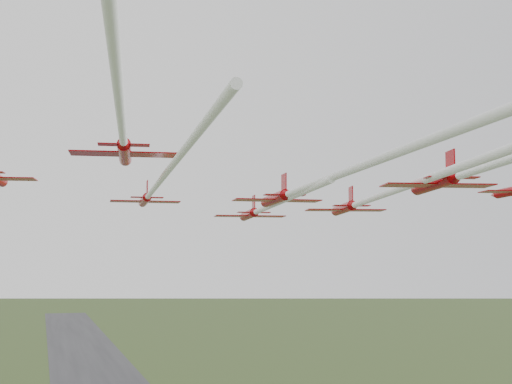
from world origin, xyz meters
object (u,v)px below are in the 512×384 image
object	(u,v)px
jet_lead	(261,209)
jet_row2_left	(157,185)
jet_row4_left	(123,134)
jet_row2_right	(372,199)
jet_row3_mid	(325,180)

from	to	relation	value
jet_lead	jet_row2_left	world-z (taller)	jet_row2_left
jet_row2_left	jet_row4_left	xyz separation A→B (m)	(-5.26, -17.78, 1.72)
jet_row2_right	jet_row3_mid	world-z (taller)	jet_row2_right
jet_lead	jet_row2_left	size ratio (longest dim) A/B	0.77
jet_row2_left	jet_row3_mid	distance (m)	18.79
jet_lead	jet_row4_left	xyz separation A→B (m)	(-21.00, -33.60, 2.58)
jet_row2_left	jet_row3_mid	size ratio (longest dim) A/B	0.93
jet_row2_left	jet_lead	bearing A→B (deg)	49.13
jet_lead	jet_row2_left	bearing A→B (deg)	-127.84
jet_lead	jet_row4_left	size ratio (longest dim) A/B	1.10
jet_row2_left	jet_row3_mid	xyz separation A→B (m)	(12.08, -14.38, -0.68)
jet_lead	jet_row2_right	bearing A→B (deg)	-58.44
jet_row4_left	jet_row3_mid	bearing A→B (deg)	18.25
jet_row3_mid	jet_row4_left	world-z (taller)	jet_row4_left
jet_row2_right	jet_row3_mid	bearing A→B (deg)	-117.11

